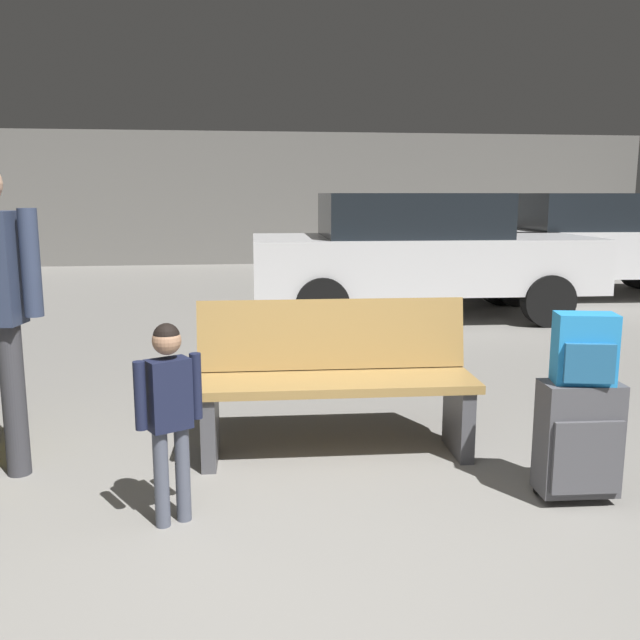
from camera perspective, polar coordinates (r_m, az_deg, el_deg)
ground_plane at (r=6.43m, az=-4.85°, el=-3.63°), size 18.00×18.00×0.10m
garage_back_wall at (r=15.09m, az=-6.50°, el=9.94°), size 18.00×0.12×2.80m
bench at (r=4.02m, az=1.25°, el=-4.93°), size 1.62×0.59×0.89m
suitcase at (r=3.65m, az=20.59°, el=-9.19°), size 0.39×0.25×0.60m
backpack_bright at (r=3.53m, az=21.04°, el=-2.28°), size 0.31×0.24×0.34m
child at (r=3.19m, az=-12.40°, el=-6.67°), size 0.29×0.19×0.94m
parked_car_near at (r=8.57m, az=8.11°, el=5.62°), size 4.15×1.91×1.51m
parked_car_side at (r=10.92m, az=21.28°, el=6.03°), size 4.19×1.99×1.51m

